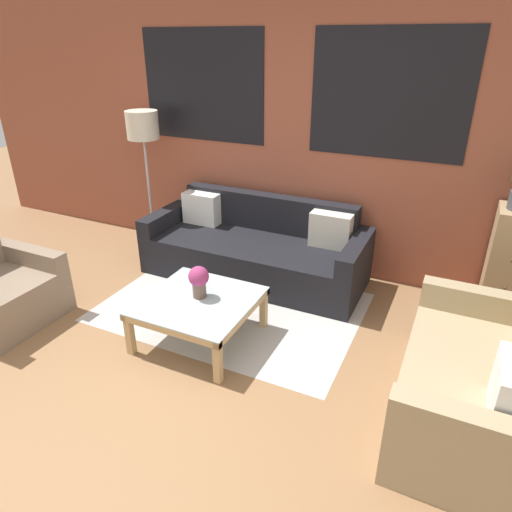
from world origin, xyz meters
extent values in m
plane|color=#8E6642|center=(0.00, 0.00, 0.00)|extent=(16.00, 16.00, 0.00)
cube|color=brown|center=(0.00, 2.44, 1.40)|extent=(8.40, 0.08, 2.80)
cube|color=black|center=(-0.95, 2.39, 1.80)|extent=(1.40, 0.01, 1.10)
cube|color=black|center=(0.95, 2.39, 1.80)|extent=(1.40, 0.01, 1.10)
cube|color=#BCB7B2|center=(-0.04, 1.26, 0.00)|extent=(2.29, 1.58, 0.00)
cube|color=black|center=(-0.13, 1.82, 0.20)|extent=(1.92, 0.72, 0.40)
cube|color=black|center=(-0.13, 2.26, 0.39)|extent=(1.92, 0.16, 0.78)
cube|color=black|center=(-1.16, 1.90, 0.29)|extent=(0.16, 0.88, 0.58)
cube|color=black|center=(0.91, 1.90, 0.29)|extent=(0.16, 0.88, 0.58)
cube|color=white|center=(-0.85, 2.10, 0.57)|extent=(0.40, 0.16, 0.34)
cube|color=beige|center=(0.60, 2.10, 0.57)|extent=(0.40, 0.16, 0.34)
cube|color=tan|center=(1.87, 0.70, 0.21)|extent=(0.64, 1.19, 0.42)
cube|color=tan|center=(1.95, 1.36, 0.31)|extent=(0.80, 0.14, 0.62)
cube|color=tan|center=(1.95, 0.03, 0.31)|extent=(0.80, 0.14, 0.62)
cube|color=white|center=(2.11, 0.32, 0.59)|extent=(0.16, 0.40, 0.34)
cube|color=#84705B|center=(-1.66, 0.22, 0.20)|extent=(0.64, 0.56, 0.40)
cube|color=#84705B|center=(-1.74, 0.57, 0.28)|extent=(0.80, 0.14, 0.56)
cube|color=silver|center=(-0.04, 0.71, 0.37)|extent=(0.86, 0.86, 0.01)
cube|color=tan|center=(-0.04, 0.31, 0.34)|extent=(0.86, 0.05, 0.05)
cube|color=tan|center=(-0.04, 1.12, 0.34)|extent=(0.86, 0.05, 0.05)
cube|color=tan|center=(-0.45, 0.71, 0.34)|extent=(0.05, 0.86, 0.05)
cube|color=tan|center=(0.36, 0.71, 0.34)|extent=(0.05, 0.86, 0.05)
cube|color=tan|center=(-0.44, 0.32, 0.18)|extent=(0.06, 0.06, 0.36)
cube|color=tan|center=(0.35, 0.32, 0.18)|extent=(0.06, 0.06, 0.36)
cube|color=tan|center=(-0.44, 1.11, 0.18)|extent=(0.06, 0.06, 0.36)
cube|color=tan|center=(0.35, 1.11, 0.18)|extent=(0.06, 0.06, 0.36)
cylinder|color=#B2B2B7|center=(-1.51, 2.06, 0.01)|extent=(0.28, 0.28, 0.02)
cylinder|color=#B2B2B7|center=(-1.51, 2.06, 0.65)|extent=(0.03, 0.03, 1.25)
cylinder|color=beige|center=(-1.51, 2.06, 1.42)|extent=(0.34, 0.34, 0.29)
cube|color=tan|center=(2.16, 2.16, 0.50)|extent=(0.33, 0.39, 1.00)
sphere|color=#38332D|center=(2.16, 1.96, 0.62)|extent=(0.02, 0.02, 0.02)
sphere|color=#38332D|center=(2.16, 1.96, 0.37)|extent=(0.02, 0.02, 0.02)
sphere|color=#38332D|center=(2.16, 1.96, 0.12)|extent=(0.02, 0.02, 0.02)
cylinder|color=brown|center=(-0.06, 0.76, 0.44)|extent=(0.11, 0.11, 0.13)
sphere|color=#9E3366|center=(-0.06, 0.76, 0.56)|extent=(0.16, 0.16, 0.16)
camera|label=1|loc=(1.70, -1.90, 2.25)|focal=32.00mm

